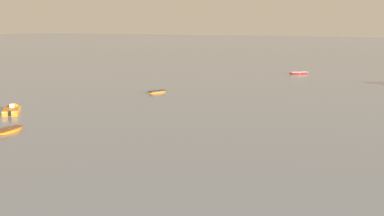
# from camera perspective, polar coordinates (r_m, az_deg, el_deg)

# --- Properties ---
(rowboat_moored_0) EXTENTS (1.88, 3.57, 0.54)m
(rowboat_moored_0) POSITION_cam_1_polar(r_m,az_deg,el_deg) (51.14, -20.03, -2.45)
(rowboat_moored_0) COLOR orange
(rowboat_moored_0) RESTS_ON ground
(motorboat_moored_0) EXTENTS (4.45, 4.60, 1.63)m
(motorboat_moored_0) POSITION_cam_1_polar(r_m,az_deg,el_deg) (62.42, -19.79, -0.28)
(motorboat_moored_0) COLOR orange
(motorboat_moored_0) RESTS_ON ground
(rowboat_moored_2) EXTENTS (3.84, 3.59, 0.62)m
(rowboat_moored_2) POSITION_cam_1_polar(r_m,az_deg,el_deg) (106.75, 12.05, 3.92)
(rowboat_moored_2) COLOR red
(rowboat_moored_2) RESTS_ON ground
(rowboat_moored_4) EXTENTS (1.95, 3.42, 0.51)m
(rowboat_moored_4) POSITION_cam_1_polar(r_m,az_deg,el_deg) (75.46, -3.95, 1.82)
(rowboat_moored_4) COLOR orange
(rowboat_moored_4) RESTS_ON ground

